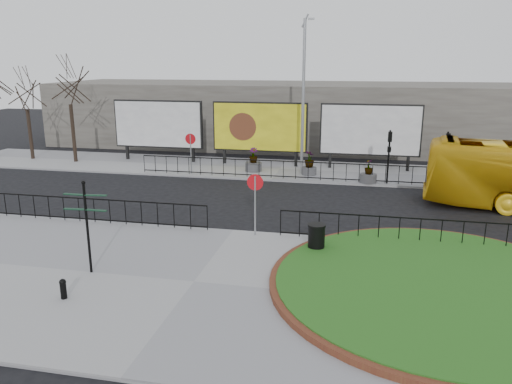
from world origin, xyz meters
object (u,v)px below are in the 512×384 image
(planter_b, at_px, (309,165))
(billboard_mid, at_px, (260,127))
(lamp_post, at_px, (303,95))
(planter_c, at_px, (368,175))
(litter_bin, at_px, (316,238))
(fingerpost_sign, at_px, (86,218))
(planter_a, at_px, (253,163))
(bollard, at_px, (63,288))

(planter_b, bearing_deg, billboard_mid, 146.91)
(lamp_post, relative_size, planter_c, 6.96)
(litter_bin, height_order, planter_c, planter_c)
(litter_bin, relative_size, planter_b, 0.73)
(fingerpost_sign, relative_size, planter_b, 2.11)
(planter_c, bearing_deg, lamp_post, 158.02)
(lamp_post, height_order, planter_a, lamp_post)
(fingerpost_sign, relative_size, planter_c, 2.32)
(lamp_post, distance_m, planter_a, 5.17)
(litter_bin, xyz_separation_m, planter_a, (-5.03, 12.79, -0.04))
(fingerpost_sign, bearing_deg, litter_bin, 25.30)
(bollard, relative_size, litter_bin, 0.57)
(bollard, bearing_deg, fingerpost_sign, 95.71)
(billboard_mid, bearing_deg, planter_c, -27.13)
(planter_b, bearing_deg, lamp_post, 147.89)
(bollard, distance_m, litter_bin, 8.55)
(billboard_mid, height_order, fingerpost_sign, billboard_mid)
(billboard_mid, relative_size, planter_a, 4.22)
(planter_a, bearing_deg, lamp_post, 0.00)
(lamp_post, xyz_separation_m, planter_b, (0.49, -0.31, -4.14))
(fingerpost_sign, bearing_deg, planter_a, 83.66)
(planter_b, distance_m, planter_c, 3.71)
(bollard, xyz_separation_m, planter_c, (8.81, 16.26, 0.11))
(fingerpost_sign, bearing_deg, lamp_post, 73.41)
(lamp_post, distance_m, bollard, 19.02)
(lamp_post, bearing_deg, billboard_mid, 146.75)
(lamp_post, height_order, bollard, lamp_post)
(lamp_post, xyz_separation_m, planter_c, (3.96, -1.60, -4.26))
(fingerpost_sign, distance_m, planter_c, 17.03)
(lamp_post, height_order, litter_bin, lamp_post)
(lamp_post, distance_m, litter_bin, 13.60)
(litter_bin, relative_size, planter_a, 0.73)
(lamp_post, bearing_deg, litter_bin, -81.00)
(fingerpost_sign, bearing_deg, planter_c, 58.87)
(bollard, height_order, planter_b, planter_b)
(billboard_mid, distance_m, litter_bin, 15.71)
(planter_a, distance_m, planter_c, 7.15)
(bollard, distance_m, planter_b, 18.35)
(fingerpost_sign, xyz_separation_m, bollard, (0.19, -1.87, -1.53))
(planter_b, bearing_deg, fingerpost_sign, -109.43)
(lamp_post, bearing_deg, planter_c, -21.98)
(billboard_mid, xyz_separation_m, planter_c, (6.97, -3.57, -2.04))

